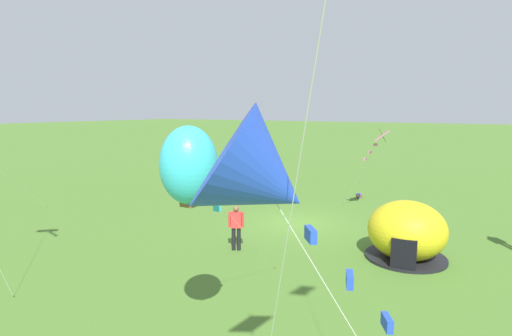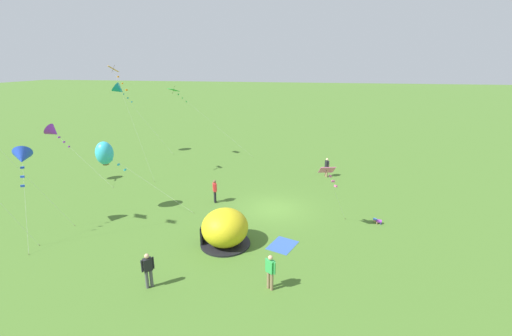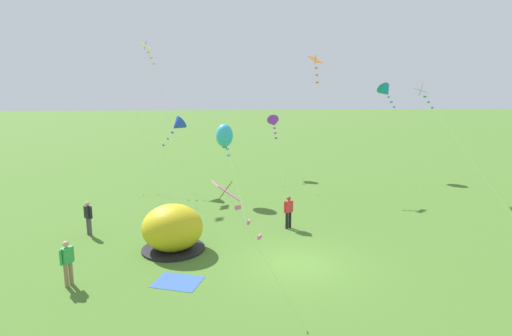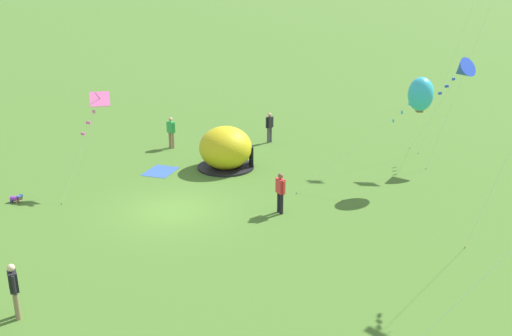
% 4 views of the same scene
% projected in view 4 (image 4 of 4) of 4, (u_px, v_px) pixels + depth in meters
% --- Properties ---
extents(ground_plane, '(300.00, 300.00, 0.00)m').
position_uv_depth(ground_plane, '(173.00, 210.00, 24.74)').
color(ground_plane, '#477028').
extents(popup_tent, '(2.81, 2.81, 2.10)m').
position_uv_depth(popup_tent, '(226.00, 149.00, 29.44)').
color(popup_tent, gold).
rests_on(popup_tent, ground).
extents(picnic_blanket, '(2.04, 1.80, 0.01)m').
position_uv_depth(picnic_blanket, '(161.00, 171.00, 29.25)').
color(picnic_blanket, '#3359A5').
rests_on(picnic_blanket, ground).
extents(toddler_crawling, '(0.27, 0.55, 0.32)m').
position_uv_depth(toddler_crawling, '(17.00, 198.00, 25.47)').
color(toddler_crawling, purple).
rests_on(toddler_crawling, ground).
extents(person_watching_sky, '(0.54, 0.38, 1.72)m').
position_uv_depth(person_watching_sky, '(14.00, 288.00, 16.98)').
color(person_watching_sky, '#8C7251').
rests_on(person_watching_sky, ground).
extents(person_center_field, '(0.41, 0.51, 1.72)m').
position_uv_depth(person_center_field, '(171.00, 131.00, 32.64)').
color(person_center_field, '#8C7251').
rests_on(person_center_field, ground).
extents(person_strolling, '(0.53, 0.39, 1.72)m').
position_uv_depth(person_strolling, '(280.00, 191.00, 24.13)').
color(person_strolling, black).
rests_on(person_strolling, ground).
extents(person_with_toddler, '(0.44, 0.45, 1.72)m').
position_uv_depth(person_with_toddler, '(270.00, 126.00, 33.60)').
color(person_with_toddler, '#4C4C51').
rests_on(person_with_toddler, ground).
extents(kite_pink, '(2.77, 1.93, 4.35)m').
position_uv_depth(kite_pink, '(97.00, 105.00, 26.12)').
color(kite_pink, silver).
rests_on(kite_pink, ground).
extents(kite_cyan, '(1.61, 6.01, 4.99)m').
position_uv_depth(kite_cyan, '(421.00, 94.00, 26.15)').
color(kite_cyan, silver).
rests_on(kite_cyan, ground).
extents(kite_blue, '(3.12, 2.32, 5.34)m').
position_uv_depth(kite_blue, '(462.00, 70.00, 29.14)').
color(kite_blue, silver).
rests_on(kite_blue, ground).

